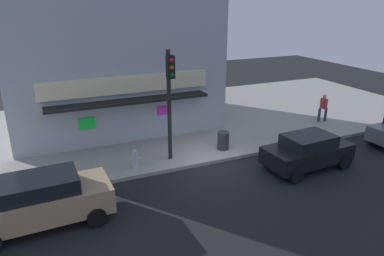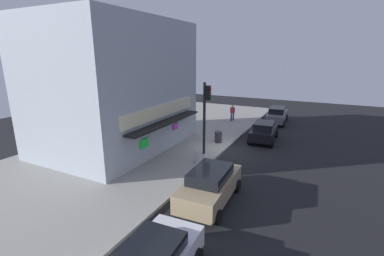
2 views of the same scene
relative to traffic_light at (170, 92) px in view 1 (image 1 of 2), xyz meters
name	(u,v)px [view 1 (image 1 of 2)]	position (x,y,z in m)	size (l,w,h in m)	color
ground_plane	(213,164)	(1.65, -0.91, -3.31)	(51.03, 51.03, 0.00)	black
sidewalk	(167,122)	(1.65, 5.25, -3.22)	(34.02, 12.32, 0.16)	gray
corner_building	(110,44)	(-1.17, 6.54, 1.34)	(10.83, 8.38, 8.98)	#9EA8B2
traffic_light	(170,92)	(0.00, 0.00, 0.00)	(0.32, 0.58, 4.89)	black
fire_hydrant	(135,159)	(-1.70, -0.13, -2.74)	(0.49, 0.25, 0.83)	#B2B2B7
trash_can	(223,140)	(2.72, 0.11, -2.70)	(0.55, 0.55, 0.88)	#2D2D2D
pedestrian	(323,107)	(10.09, 1.44, -2.24)	(0.58, 0.56, 1.65)	navy
parked_car_black	(307,151)	(5.27, -2.84, -2.51)	(4.02, 2.16, 1.53)	black
parked_car_tan	(42,200)	(-5.44, -2.67, -2.43)	(4.44, 2.23, 1.69)	#9E8966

